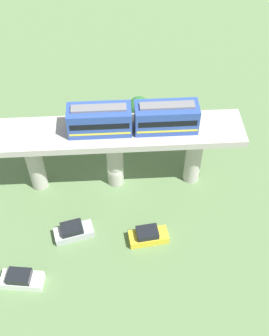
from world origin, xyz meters
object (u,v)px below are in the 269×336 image
at_px(parked_car_yellow, 148,236).
at_px(parked_car_white, 21,279).
at_px(train, 133,119).
at_px(parked_car_silver, 73,231).
at_px(tree_near_viaduct, 139,108).

height_order(parked_car_yellow, parked_car_white, same).
bearing_deg(parked_car_yellow, train, 0.63).
relative_size(parked_car_silver, tree_near_viaduct, 0.91).
bearing_deg(parked_car_silver, parked_car_white, 123.64).
xyz_separation_m(parked_car_yellow, tree_near_viaduct, (17.79, -0.19, 2.71)).
relative_size(train, parked_car_silver, 3.01).
bearing_deg(parked_car_yellow, tree_near_viaduct, -7.50).
height_order(train, parked_car_silver, train).
bearing_deg(parked_car_white, parked_car_yellow, -63.93).
xyz_separation_m(train, tree_near_viaduct, (9.36, -1.30, -6.59)).
bearing_deg(parked_car_white, train, -35.22).
bearing_deg(tree_near_viaduct, parked_car_white, 149.16).
bearing_deg(train, tree_near_viaduct, -7.92).
bearing_deg(train, parked_car_white, 136.93).
relative_size(train, parked_car_yellow, 3.09).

